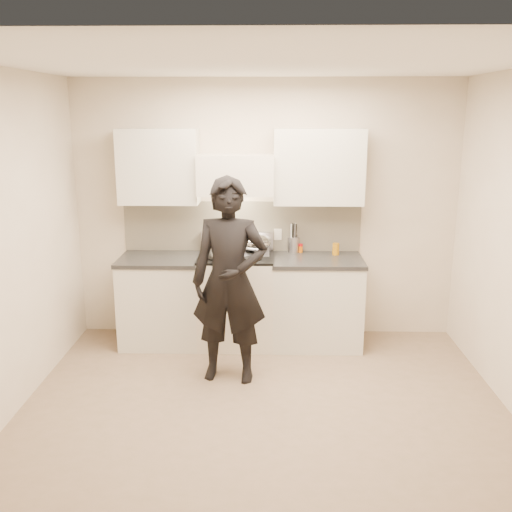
{
  "coord_description": "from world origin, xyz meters",
  "views": [
    {
      "loc": [
        0.04,
        -4.18,
        2.37
      ],
      "look_at": [
        -0.09,
        1.05,
        1.03
      ],
      "focal_mm": 40.0,
      "sensor_mm": 36.0,
      "label": 1
    }
  ],
  "objects_px": {
    "utensil_crock": "(293,243)",
    "person": "(230,281)",
    "counter_right": "(316,301)",
    "wok": "(256,243)",
    "stove": "(236,299)"
  },
  "relations": [
    {
      "from": "counter_right",
      "to": "utensil_crock",
      "type": "distance_m",
      "value": 0.65
    },
    {
      "from": "utensil_crock",
      "to": "person",
      "type": "xyz_separation_m",
      "value": [
        -0.6,
        -1.07,
        -0.1
      ]
    },
    {
      "from": "utensil_crock",
      "to": "person",
      "type": "bearing_deg",
      "value": -119.41
    },
    {
      "from": "counter_right",
      "to": "person",
      "type": "relative_size",
      "value": 0.5
    },
    {
      "from": "person",
      "to": "counter_right",
      "type": "bearing_deg",
      "value": 50.62
    },
    {
      "from": "wok",
      "to": "utensil_crock",
      "type": "distance_m",
      "value": 0.41
    },
    {
      "from": "wok",
      "to": "stove",
      "type": "bearing_deg",
      "value": -147.1
    },
    {
      "from": "stove",
      "to": "counter_right",
      "type": "distance_m",
      "value": 0.83
    },
    {
      "from": "wok",
      "to": "utensil_crock",
      "type": "xyz_separation_m",
      "value": [
        0.39,
        0.12,
        -0.03
      ]
    },
    {
      "from": "stove",
      "to": "utensil_crock",
      "type": "relative_size",
      "value": 3.14
    },
    {
      "from": "counter_right",
      "to": "wok",
      "type": "relative_size",
      "value": 2.27
    },
    {
      "from": "counter_right",
      "to": "person",
      "type": "xyz_separation_m",
      "value": [
        -0.84,
        -0.82,
        0.46
      ]
    },
    {
      "from": "utensil_crock",
      "to": "person",
      "type": "distance_m",
      "value": 1.23
    },
    {
      "from": "stove",
      "to": "person",
      "type": "distance_m",
      "value": 0.93
    },
    {
      "from": "counter_right",
      "to": "wok",
      "type": "xyz_separation_m",
      "value": [
        -0.63,
        0.13,
        0.59
      ]
    }
  ]
}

